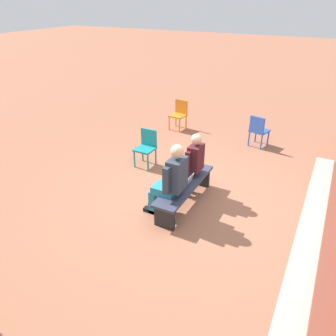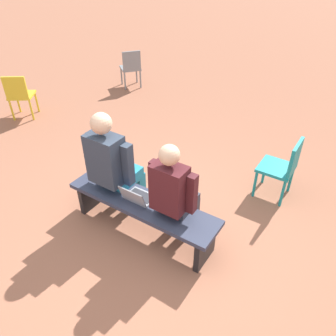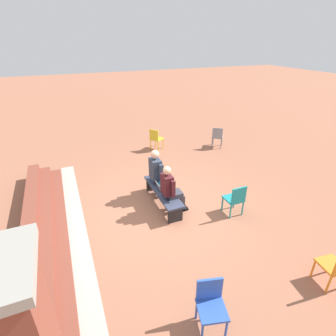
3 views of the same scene
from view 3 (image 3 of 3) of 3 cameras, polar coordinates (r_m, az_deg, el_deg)
name	(u,v)px [view 3 (image 3 of 3)]	position (r m, az deg, el deg)	size (l,w,h in m)	color
ground_plane	(160,211)	(6.87, -1.65, -9.27)	(60.00, 60.00, 0.00)	#9E6047
concrete_strip	(76,225)	(6.78, -19.31, -11.56)	(6.70, 0.40, 0.01)	#A8A399
brick_steps	(41,227)	(6.73, -25.96, -11.44)	(5.90, 0.90, 0.45)	brown
bench	(163,193)	(6.91, -1.13, -5.45)	(1.80, 0.44, 0.45)	#33384C
person_student	(171,188)	(6.45, 0.65, -4.39)	(0.52, 0.66, 1.31)	#383842
person_adult	(159,172)	(7.09, -1.90, -0.95)	(0.58, 0.74, 1.41)	teal
laptop	(162,187)	(6.87, -1.38, -4.25)	(0.32, 0.29, 0.21)	#9EA0A5
plastic_chair_near_bench_right	(235,198)	(6.68, 14.47, -6.40)	(0.42, 0.42, 0.84)	teal
plastic_chair_by_pillar	(217,136)	(10.73, 10.71, 6.89)	(0.59, 0.59, 0.84)	gray
plastic_chair_near_bench_left	(211,302)	(4.44, 9.28, -26.90)	(0.51, 0.51, 0.84)	#2D56B7
plastic_chair_mid_courtyard	(156,138)	(10.33, -2.70, 6.56)	(0.59, 0.59, 0.84)	gold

